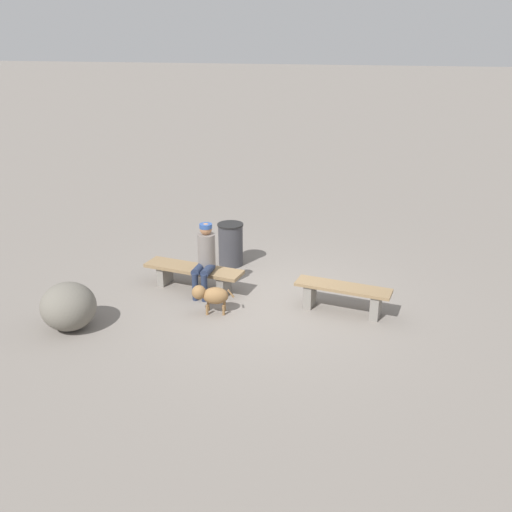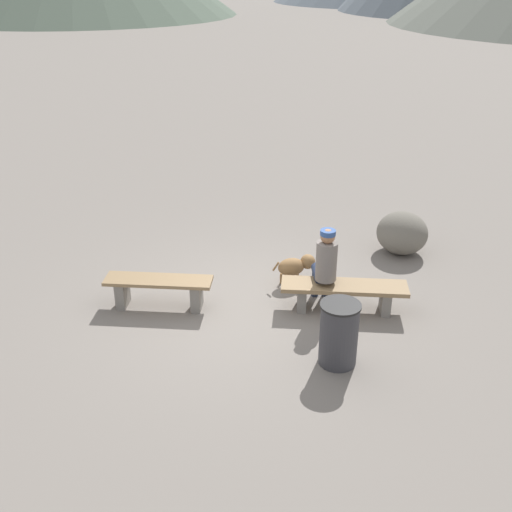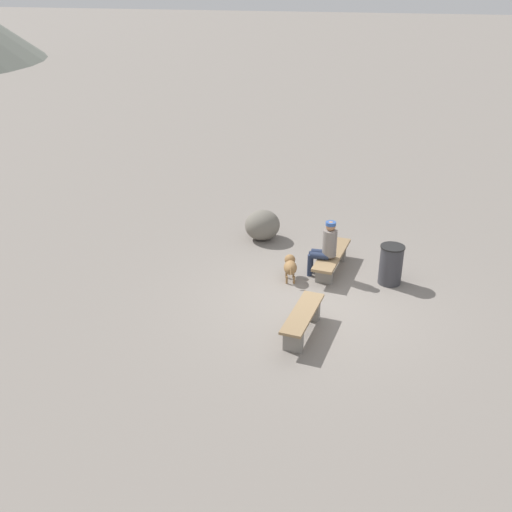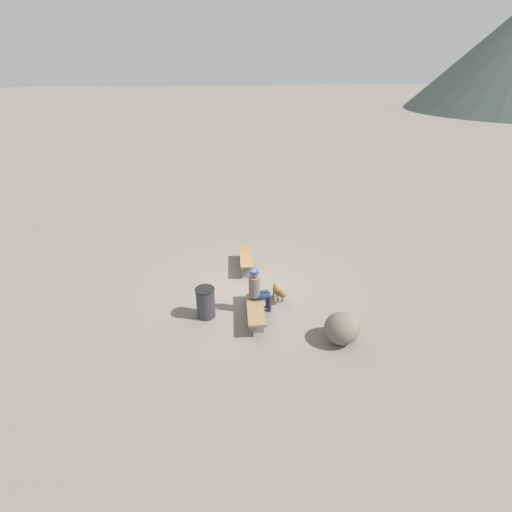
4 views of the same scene
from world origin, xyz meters
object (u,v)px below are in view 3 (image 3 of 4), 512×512
Objects in this scene: bench_left at (303,319)px; dog at (290,266)px; bench_right at (332,258)px; seated_person at (326,245)px; boulder at (262,225)px; trash_bin at (391,265)px.

bench_left is 2.19m from dog.
bench_right is 0.52m from seated_person.
seated_person reaches higher than bench_left.
bench_right is at bearing -122.70° from boulder.
trash_bin reaches higher than dog.
boulder is (1.26, 1.96, 0.07)m from bench_right.
bench_left is at bearing 150.99° from trash_bin.
bench_right is 2.33m from boulder.
boulder reaches higher than bench_right.
seated_person reaches higher than trash_bin.
dog is 0.80× the size of trash_bin.
seated_person reaches higher than dog.
boulder is at bearing 29.71° from bench_left.
boulder is (1.54, 1.85, -0.35)m from seated_person.
boulder is (1.49, 3.27, -0.06)m from trash_bin.
seated_person reaches higher than bench_right.
bench_left is 1.25× the size of seated_person.
dog is at bearing 116.29° from seated_person.
dog reaches higher than bench_left.
seated_person is 1.49× the size of trash_bin.
trash_bin is 3.59m from boulder.
bench_left is 2.86m from trash_bin.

